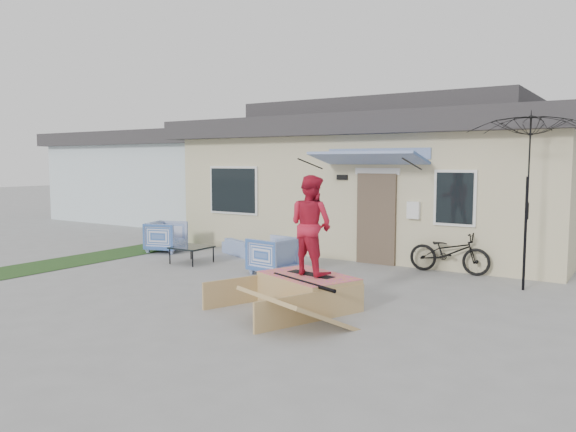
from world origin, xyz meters
The scene contains 13 objects.
ground centered at (0.00, 0.00, 0.00)m, with size 90.00×90.00×0.00m, color gray.
grass_strip centered at (-5.20, 2.00, 0.00)m, with size 1.40×8.00×0.01m, color #203F19.
house centered at (0.00, 7.99, 1.94)m, with size 10.80×8.49×4.10m.
neighbor_house centered at (-10.50, 10.00, 1.78)m, with size 8.60×7.60×3.50m.
loveseat centered at (-2.32, 3.75, 0.27)m, with size 1.40×0.41×0.55m, color #2954A5.
armchair_left centered at (-4.35, 3.06, 0.44)m, with size 0.86×0.81×0.89m, color #2954A5.
armchair_right centered at (-0.36, 2.23, 0.44)m, with size 0.85×0.79×0.87m, color #2954A5.
coffee_table centered at (-2.66, 2.21, 0.20)m, with size 0.80×0.80×0.39m, color black.
bicycle centered at (2.75, 4.33, 0.55)m, with size 0.60×1.71×1.09m, color black.
patio_umbrella centered at (4.39, 3.50, 1.75)m, with size 2.42×2.27×2.20m.
skate_ramp centered at (1.65, 0.34, 0.26)m, with size 1.53×2.04×0.51m, color tan, non-canonical shape.
skateboard centered at (1.66, 0.39, 0.54)m, with size 0.87×0.22×0.05m, color black.
skater centered at (1.66, 0.39, 1.38)m, with size 0.79×0.61×1.62m, color red.
Camera 1 is at (6.26, -7.35, 2.36)m, focal length 34.70 mm.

